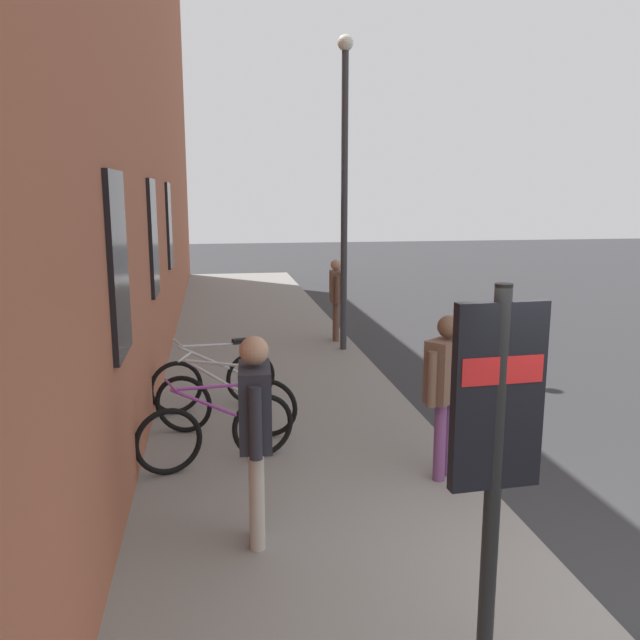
{
  "coord_description": "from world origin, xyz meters",
  "views": [
    {
      "loc": [
        -3.82,
        2.66,
        3.01
      ],
      "look_at": [
        3.85,
        1.41,
        1.49
      ],
      "focal_mm": 36.61,
      "sensor_mm": 36.0,
      "label": 1
    }
  ],
  "objects_px": {
    "transit_info_sign": "(496,422)",
    "pedestrian_crossing_street": "(447,380)",
    "bicycle_by_door": "(226,404)",
    "street_lamp": "(345,171)",
    "pedestrian_by_facade": "(336,291)",
    "pedestrian_near_bus": "(255,420)",
    "bicycle_under_window": "(215,380)",
    "bicycle_far_end": "(218,431)"
  },
  "relations": [
    {
      "from": "pedestrian_near_bus",
      "to": "bicycle_by_door",
      "type": "bearing_deg",
      "value": 4.45
    },
    {
      "from": "pedestrian_crossing_street",
      "to": "pedestrian_near_bus",
      "type": "xyz_separation_m",
      "value": [
        -0.98,
        1.98,
        0.05
      ]
    },
    {
      "from": "street_lamp",
      "to": "pedestrian_by_facade",
      "type": "bearing_deg",
      "value": 0.2
    },
    {
      "from": "bicycle_under_window",
      "to": "pedestrian_crossing_street",
      "type": "height_order",
      "value": "pedestrian_crossing_street"
    },
    {
      "from": "pedestrian_crossing_street",
      "to": "bicycle_under_window",
      "type": "bearing_deg",
      "value": 41.32
    },
    {
      "from": "bicycle_by_door",
      "to": "street_lamp",
      "type": "height_order",
      "value": "street_lamp"
    },
    {
      "from": "pedestrian_near_bus",
      "to": "transit_info_sign",
      "type": "bearing_deg",
      "value": -142.89
    },
    {
      "from": "bicycle_far_end",
      "to": "bicycle_under_window",
      "type": "relative_size",
      "value": 1.0
    },
    {
      "from": "pedestrian_near_bus",
      "to": "pedestrian_by_facade",
      "type": "distance_m",
      "value": 7.7
    },
    {
      "from": "bicycle_under_window",
      "to": "pedestrian_by_facade",
      "type": "relative_size",
      "value": 1.06
    },
    {
      "from": "pedestrian_crossing_street",
      "to": "pedestrian_near_bus",
      "type": "height_order",
      "value": "pedestrian_near_bus"
    },
    {
      "from": "pedestrian_crossing_street",
      "to": "street_lamp",
      "type": "xyz_separation_m",
      "value": [
        5.69,
        -0.09,
        2.23
      ]
    },
    {
      "from": "street_lamp",
      "to": "pedestrian_near_bus",
      "type": "bearing_deg",
      "value": 162.77
    },
    {
      "from": "pedestrian_crossing_street",
      "to": "street_lamp",
      "type": "bearing_deg",
      "value": -0.88
    },
    {
      "from": "street_lamp",
      "to": "transit_info_sign",
      "type": "bearing_deg",
      "value": 174.62
    },
    {
      "from": "transit_info_sign",
      "to": "pedestrian_crossing_street",
      "type": "relative_size",
      "value": 1.41
    },
    {
      "from": "bicycle_under_window",
      "to": "pedestrian_by_facade",
      "type": "bearing_deg",
      "value": -32.02
    },
    {
      "from": "pedestrian_crossing_street",
      "to": "pedestrian_by_facade",
      "type": "bearing_deg",
      "value": -0.75
    },
    {
      "from": "transit_info_sign",
      "to": "pedestrian_near_bus",
      "type": "distance_m",
      "value": 2.18
    },
    {
      "from": "bicycle_far_end",
      "to": "pedestrian_near_bus",
      "type": "bearing_deg",
      "value": -169.67
    },
    {
      "from": "pedestrian_crossing_street",
      "to": "pedestrian_by_facade",
      "type": "height_order",
      "value": "pedestrian_crossing_street"
    },
    {
      "from": "bicycle_far_end",
      "to": "street_lamp",
      "type": "relative_size",
      "value": 0.31
    },
    {
      "from": "bicycle_under_window",
      "to": "pedestrian_near_bus",
      "type": "height_order",
      "value": "pedestrian_near_bus"
    },
    {
      "from": "bicycle_by_door",
      "to": "pedestrian_crossing_street",
      "type": "height_order",
      "value": "pedestrian_crossing_street"
    },
    {
      "from": "transit_info_sign",
      "to": "street_lamp",
      "type": "bearing_deg",
      "value": -5.38
    },
    {
      "from": "pedestrian_crossing_street",
      "to": "pedestrian_near_bus",
      "type": "relative_size",
      "value": 0.96
    },
    {
      "from": "bicycle_far_end",
      "to": "bicycle_under_window",
      "type": "bearing_deg",
      "value": 0.6
    },
    {
      "from": "bicycle_by_door",
      "to": "pedestrian_crossing_street",
      "type": "relative_size",
      "value": 1.01
    },
    {
      "from": "bicycle_far_end",
      "to": "bicycle_by_door",
      "type": "relative_size",
      "value": 1.0
    },
    {
      "from": "bicycle_under_window",
      "to": "pedestrian_crossing_street",
      "type": "xyz_separation_m",
      "value": [
        -2.62,
        -2.31,
        0.65
      ]
    },
    {
      "from": "bicycle_far_end",
      "to": "pedestrian_by_facade",
      "type": "relative_size",
      "value": 1.06
    },
    {
      "from": "pedestrian_crossing_street",
      "to": "pedestrian_by_facade",
      "type": "relative_size",
      "value": 1.05
    },
    {
      "from": "bicycle_under_window",
      "to": "pedestrian_near_bus",
      "type": "bearing_deg",
      "value": -174.86
    },
    {
      "from": "bicycle_by_door",
      "to": "street_lamp",
      "type": "xyz_separation_m",
      "value": [
        4.1,
        -2.27,
        2.88
      ]
    },
    {
      "from": "bicycle_far_end",
      "to": "transit_info_sign",
      "type": "distance_m",
      "value": 3.91
    },
    {
      "from": "bicycle_under_window",
      "to": "transit_info_sign",
      "type": "relative_size",
      "value": 0.71
    },
    {
      "from": "transit_info_sign",
      "to": "street_lamp",
      "type": "relative_size",
      "value": 0.43
    },
    {
      "from": "pedestrian_crossing_street",
      "to": "pedestrian_near_bus",
      "type": "bearing_deg",
      "value": 116.26
    },
    {
      "from": "bicycle_by_door",
      "to": "pedestrian_by_facade",
      "type": "xyz_separation_m",
      "value": [
        4.85,
        -2.27,
        0.6
      ]
    },
    {
      "from": "transit_info_sign",
      "to": "pedestrian_by_facade",
      "type": "height_order",
      "value": "transit_info_sign"
    },
    {
      "from": "bicycle_far_end",
      "to": "pedestrian_near_bus",
      "type": "height_order",
      "value": "pedestrian_near_bus"
    },
    {
      "from": "bicycle_by_door",
      "to": "pedestrian_crossing_street",
      "type": "distance_m",
      "value": 2.78
    }
  ]
}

